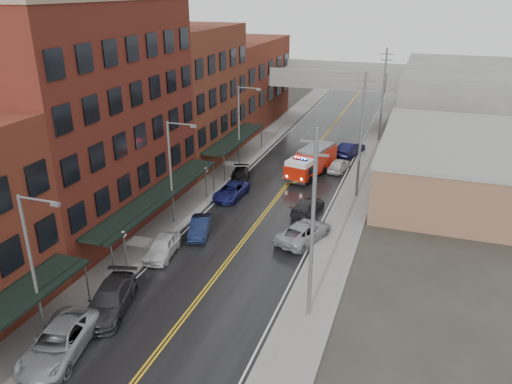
% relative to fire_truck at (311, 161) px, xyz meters
% --- Properties ---
extents(road, '(11.00, 160.00, 0.02)m').
position_rel_fire_truck_xyz_m(road, '(-1.63, -9.54, -1.55)').
color(road, black).
rests_on(road, ground).
extents(sidewalk_left, '(3.00, 160.00, 0.15)m').
position_rel_fire_truck_xyz_m(sidewalk_left, '(-8.93, -9.54, -1.49)').
color(sidewalk_left, slate).
rests_on(sidewalk_left, ground).
extents(sidewalk_right, '(3.00, 160.00, 0.15)m').
position_rel_fire_truck_xyz_m(sidewalk_right, '(5.67, -9.54, -1.49)').
color(sidewalk_right, slate).
rests_on(sidewalk_right, ground).
extents(curb_left, '(0.30, 160.00, 0.15)m').
position_rel_fire_truck_xyz_m(curb_left, '(-7.28, -9.54, -1.49)').
color(curb_left, gray).
rests_on(curb_left, ground).
extents(curb_right, '(0.30, 160.00, 0.15)m').
position_rel_fire_truck_xyz_m(curb_right, '(4.02, -9.54, -1.49)').
color(curb_right, gray).
rests_on(curb_right, ground).
extents(brick_building_b, '(9.00, 20.00, 18.00)m').
position_rel_fire_truck_xyz_m(brick_building_b, '(-14.93, -16.54, 7.44)').
color(brick_building_b, '#5F2619').
rests_on(brick_building_b, ground).
extents(brick_building_c, '(9.00, 15.00, 15.00)m').
position_rel_fire_truck_xyz_m(brick_building_c, '(-14.93, 0.96, 5.94)').
color(brick_building_c, brown).
rests_on(brick_building_c, ground).
extents(brick_building_far, '(9.00, 20.00, 12.00)m').
position_rel_fire_truck_xyz_m(brick_building_far, '(-14.93, 18.46, 4.44)').
color(brick_building_far, maroon).
rests_on(brick_building_far, ground).
extents(tan_building, '(14.00, 22.00, 5.00)m').
position_rel_fire_truck_xyz_m(tan_building, '(14.37, 0.46, 0.94)').
color(tan_building, brown).
rests_on(tan_building, ground).
extents(right_far_block, '(18.00, 30.00, 8.00)m').
position_rel_fire_truck_xyz_m(right_far_block, '(16.37, 30.46, 2.44)').
color(right_far_block, slate).
rests_on(right_far_block, ground).
extents(awning_1, '(2.60, 18.00, 3.09)m').
position_rel_fire_truck_xyz_m(awning_1, '(-9.13, -16.54, 1.43)').
color(awning_1, black).
rests_on(awning_1, ground).
extents(awning_2, '(2.60, 13.00, 3.09)m').
position_rel_fire_truck_xyz_m(awning_2, '(-9.12, 0.96, 1.42)').
color(awning_2, black).
rests_on(awning_2, ground).
extents(globe_lamp_1, '(0.44, 0.44, 3.12)m').
position_rel_fire_truck_xyz_m(globe_lamp_1, '(-8.03, -23.54, 0.75)').
color(globe_lamp_1, '#59595B').
rests_on(globe_lamp_1, ground).
extents(globe_lamp_2, '(0.44, 0.44, 3.12)m').
position_rel_fire_truck_xyz_m(globe_lamp_2, '(-8.03, -9.54, 0.75)').
color(globe_lamp_2, '#59595B').
rests_on(globe_lamp_2, ground).
extents(street_lamp_0, '(2.64, 0.22, 9.00)m').
position_rel_fire_truck_xyz_m(street_lamp_0, '(-8.18, -31.54, 3.62)').
color(street_lamp_0, '#59595B').
rests_on(street_lamp_0, ground).
extents(street_lamp_1, '(2.64, 0.22, 9.00)m').
position_rel_fire_truck_xyz_m(street_lamp_1, '(-8.18, -15.54, 3.62)').
color(street_lamp_1, '#59595B').
rests_on(street_lamp_1, ground).
extents(street_lamp_2, '(2.64, 0.22, 9.00)m').
position_rel_fire_truck_xyz_m(street_lamp_2, '(-8.18, 0.46, 3.62)').
color(street_lamp_2, '#59595B').
rests_on(street_lamp_2, ground).
extents(utility_pole_0, '(1.80, 0.24, 12.00)m').
position_rel_fire_truck_xyz_m(utility_pole_0, '(5.57, -24.54, 4.74)').
color(utility_pole_0, '#59595B').
rests_on(utility_pole_0, ground).
extents(utility_pole_1, '(1.80, 0.24, 12.00)m').
position_rel_fire_truck_xyz_m(utility_pole_1, '(5.57, -4.54, 4.74)').
color(utility_pole_1, '#59595B').
rests_on(utility_pole_1, ground).
extents(utility_pole_2, '(1.80, 0.24, 12.00)m').
position_rel_fire_truck_xyz_m(utility_pole_2, '(5.57, 15.46, 4.74)').
color(utility_pole_2, '#59595B').
rests_on(utility_pole_2, ground).
extents(overpass, '(40.00, 10.00, 7.50)m').
position_rel_fire_truck_xyz_m(overpass, '(-1.63, 22.46, 4.42)').
color(overpass, slate).
rests_on(overpass, ground).
extents(fire_truck, '(4.52, 8.26, 2.88)m').
position_rel_fire_truck_xyz_m(fire_truck, '(0.00, 0.00, 0.00)').
color(fire_truck, red).
rests_on(fire_truck, ground).
extents(parked_car_left_2, '(3.86, 6.35, 1.65)m').
position_rel_fire_truck_xyz_m(parked_car_left_2, '(-6.63, -32.48, -0.74)').
color(parked_car_left_2, gray).
rests_on(parked_car_left_2, ground).
extents(parked_car_left_3, '(3.66, 6.05, 1.64)m').
position_rel_fire_truck_xyz_m(parked_car_left_3, '(-6.30, -28.11, -0.74)').
color(parked_car_left_3, '#252527').
rests_on(parked_car_left_3, ground).
extents(parked_car_left_4, '(2.45, 4.67, 1.51)m').
position_rel_fire_truck_xyz_m(parked_car_left_4, '(-6.63, -20.77, -0.80)').
color(parked_car_left_4, silver).
rests_on(parked_car_left_4, ground).
extents(parked_car_left_5, '(2.59, 4.44, 1.38)m').
position_rel_fire_truck_xyz_m(parked_car_left_5, '(-5.40, -16.74, -0.87)').
color(parked_car_left_5, '#0E1733').
rests_on(parked_car_left_5, ground).
extents(parked_car_left_6, '(2.50, 5.02, 1.37)m').
position_rel_fire_truck_xyz_m(parked_car_left_6, '(-5.86, -8.64, -0.88)').
color(parked_car_left_6, navy).
rests_on(parked_car_left_6, ground).
extents(parked_car_left_7, '(3.10, 5.01, 1.36)m').
position_rel_fire_truck_xyz_m(parked_car_left_7, '(-6.43, -4.74, -0.88)').
color(parked_car_left_7, black).
rests_on(parked_car_left_7, ground).
extents(parked_car_right_0, '(4.22, 6.08, 1.54)m').
position_rel_fire_truck_xyz_m(parked_car_right_0, '(2.88, -15.00, -0.79)').
color(parked_car_right_0, '#929499').
rests_on(parked_car_right_0, ground).
extents(parked_car_right_1, '(2.61, 4.81, 1.32)m').
position_rel_fire_truck_xyz_m(parked_car_right_1, '(1.97, -9.74, -0.90)').
color(parked_car_right_1, '#232325').
rests_on(parked_car_right_1, ground).
extents(parked_car_right_2, '(2.19, 4.33, 1.41)m').
position_rel_fire_truck_xyz_m(parked_car_right_2, '(2.65, 2.26, -0.86)').
color(parked_car_right_2, silver).
rests_on(parked_car_right_2, ground).
extents(parked_car_right_3, '(3.13, 5.23, 1.63)m').
position_rel_fire_truck_xyz_m(parked_car_right_3, '(2.95, 8.26, -0.75)').
color(parked_car_right_3, black).
rests_on(parked_car_right_3, ground).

